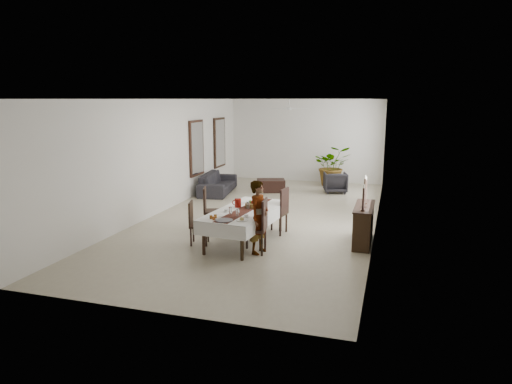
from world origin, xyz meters
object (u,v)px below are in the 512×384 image
object	(u,v)px
dining_table_top	(245,211)
red_pitcher	(238,203)
sofa	(218,183)
woman	(259,217)
sideboard_body	(363,225)

from	to	relation	value
dining_table_top	red_pitcher	xyz separation A→B (m)	(-0.23, 0.17, 0.14)
dining_table_top	sofa	bearing A→B (deg)	123.74
red_pitcher	sofa	distance (m)	5.50
woman	red_pitcher	bearing A→B (deg)	54.61
woman	sideboard_body	xyz separation A→B (m)	(2.07, 1.30, -0.36)
woman	sideboard_body	size ratio (longest dim) A/B	1.11
red_pitcher	woman	size ratio (longest dim) A/B	0.13
woman	sofa	distance (m)	6.54
sideboard_body	sofa	size ratio (longest dim) A/B	0.60
dining_table_top	sideboard_body	xyz separation A→B (m)	(2.57, 0.68, -0.30)
woman	sideboard_body	bearing A→B (deg)	-46.01
woman	sofa	size ratio (longest dim) A/B	0.67
red_pitcher	sofa	size ratio (longest dim) A/B	0.09
dining_table_top	sofa	distance (m)	5.75
red_pitcher	sideboard_body	xyz separation A→B (m)	(2.81, 0.51, -0.44)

